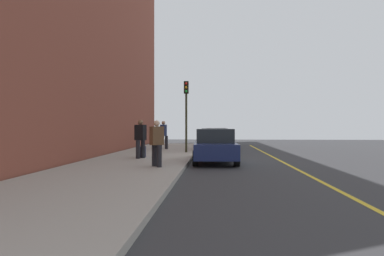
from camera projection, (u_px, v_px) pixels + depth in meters
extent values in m
plane|color=#333335|center=(212.00, 160.00, 16.64)|extent=(56.00, 56.00, 0.00)
cube|color=#A39E93|center=(145.00, 158.00, 16.86)|extent=(28.00, 4.60, 0.15)
cube|color=brown|center=(89.00, 7.00, 17.02)|extent=(32.00, 0.80, 15.00)
cube|color=gold|center=(280.00, 161.00, 16.43)|extent=(28.00, 0.14, 0.01)
cylinder|color=black|center=(227.00, 143.00, 27.26)|extent=(0.65, 0.24, 0.64)
cylinder|color=black|center=(205.00, 143.00, 27.43)|extent=(0.65, 0.24, 0.64)
cylinder|color=black|center=(227.00, 142.00, 30.15)|extent=(0.65, 0.24, 0.64)
cylinder|color=black|center=(207.00, 142.00, 30.32)|extent=(0.65, 0.24, 0.64)
cube|color=maroon|center=(216.00, 139.00, 28.79)|extent=(4.75, 1.96, 0.64)
cube|color=black|center=(217.00, 132.00, 29.02)|extent=(2.49, 1.68, 0.60)
cylinder|color=black|center=(229.00, 148.00, 20.96)|extent=(0.65, 0.24, 0.64)
cylinder|color=black|center=(201.00, 148.00, 21.03)|extent=(0.65, 0.24, 0.64)
cylinder|color=black|center=(226.00, 146.00, 23.93)|extent=(0.65, 0.24, 0.64)
cylinder|color=black|center=(202.00, 145.00, 24.00)|extent=(0.65, 0.24, 0.64)
cube|color=#B7BABF|center=(214.00, 143.00, 22.48)|extent=(4.84, 1.92, 0.64)
cube|color=black|center=(214.00, 133.00, 22.71)|extent=(2.53, 1.66, 0.60)
cylinder|color=black|center=(237.00, 158.00, 14.01)|extent=(0.65, 0.24, 0.64)
cylinder|color=black|center=(195.00, 158.00, 14.06)|extent=(0.65, 0.24, 0.64)
cylinder|color=black|center=(231.00, 154.00, 16.61)|extent=(0.65, 0.24, 0.64)
cylinder|color=black|center=(196.00, 154.00, 16.66)|extent=(0.65, 0.24, 0.64)
cube|color=navy|center=(215.00, 150.00, 15.33)|extent=(4.26, 1.95, 0.64)
cube|color=black|center=(215.00, 136.00, 15.54)|extent=(2.24, 1.68, 0.60)
cylinder|color=black|center=(159.00, 156.00, 12.43)|extent=(0.19, 0.19, 0.79)
cylinder|color=black|center=(154.00, 155.00, 12.74)|extent=(0.19, 0.19, 0.79)
cube|color=brown|center=(157.00, 136.00, 12.58)|extent=(0.51, 0.54, 0.67)
sphere|color=#D8AD8C|center=(157.00, 123.00, 12.58)|extent=(0.22, 0.22, 0.22)
cylinder|color=black|center=(143.00, 149.00, 16.19)|extent=(0.20, 0.20, 0.84)
cylinder|color=black|center=(138.00, 149.00, 15.84)|extent=(0.20, 0.20, 0.84)
cube|color=black|center=(140.00, 132.00, 16.02)|extent=(0.47, 0.56, 0.71)
sphere|color=brown|center=(140.00, 122.00, 16.02)|extent=(0.23, 0.23, 0.23)
cylinder|color=black|center=(166.00, 142.00, 22.83)|extent=(0.20, 0.20, 0.87)
cylinder|color=black|center=(161.00, 142.00, 22.93)|extent=(0.20, 0.20, 0.87)
cube|color=#1E284C|center=(163.00, 130.00, 22.88)|extent=(0.55, 0.40, 0.74)
sphere|color=tan|center=(163.00, 123.00, 22.88)|extent=(0.24, 0.24, 0.24)
cylinder|color=#2D2D19|center=(186.00, 123.00, 19.86)|extent=(0.12, 0.12, 3.37)
cube|color=black|center=(186.00, 87.00, 19.86)|extent=(0.26, 0.26, 0.70)
sphere|color=red|center=(186.00, 83.00, 19.71)|extent=(0.14, 0.14, 0.14)
sphere|color=orange|center=(186.00, 87.00, 19.71)|extent=(0.14, 0.14, 0.14)
sphere|color=green|center=(186.00, 91.00, 19.71)|extent=(0.14, 0.14, 0.14)
cube|color=#191E38|center=(143.00, 152.00, 16.47)|extent=(0.34, 0.22, 0.53)
cylinder|color=#4C4C4C|center=(143.00, 142.00, 16.47)|extent=(0.03, 0.03, 0.36)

